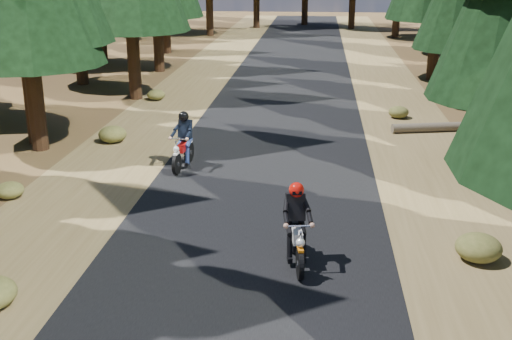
{
  "coord_description": "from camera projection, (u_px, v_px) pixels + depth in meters",
  "views": [
    {
      "loc": [
        1.35,
        -12.4,
        5.75
      ],
      "look_at": [
        0.0,
        1.5,
        1.1
      ],
      "focal_mm": 45.0,
      "sensor_mm": 36.0,
      "label": 1
    }
  ],
  "objects": [
    {
      "name": "ground",
      "position": [
        249.0,
        241.0,
        13.65
      ],
      "size": [
        120.0,
        120.0,
        0.0
      ],
      "primitive_type": "plane",
      "color": "#452F18",
      "rests_on": "ground"
    },
    {
      "name": "road",
      "position": [
        268.0,
        168.0,
        18.37
      ],
      "size": [
        6.0,
        100.0,
        0.01
      ],
      "primitive_type": "cube",
      "color": "black",
      "rests_on": "ground"
    },
    {
      "name": "shoulder_l",
      "position": [
        112.0,
        163.0,
        18.8
      ],
      "size": [
        3.2,
        100.0,
        0.01
      ],
      "primitive_type": "cube",
      "color": "brown",
      "rests_on": "ground"
    },
    {
      "name": "shoulder_r",
      "position": [
        431.0,
        173.0,
        17.95
      ],
      "size": [
        3.2,
        100.0,
        0.01
      ],
      "primitive_type": "cube",
      "color": "brown",
      "rests_on": "ground"
    },
    {
      "name": "log_near",
      "position": [
        469.0,
        126.0,
        22.28
      ],
      "size": [
        5.47,
        1.54,
        0.32
      ],
      "primitive_type": "cylinder",
      "rotation": [
        0.0,
        1.57,
        0.22
      ],
      "color": "#4C4233",
      "rests_on": "ground"
    },
    {
      "name": "understory_shrubs",
      "position": [
        355.0,
        165.0,
        17.7
      ],
      "size": [
        14.5,
        26.02,
        0.69
      ],
      "color": "#474C1E",
      "rests_on": "ground"
    },
    {
      "name": "rider_lead",
      "position": [
        296.0,
        239.0,
        12.44
      ],
      "size": [
        0.83,
        1.91,
        1.64
      ],
      "rotation": [
        0.0,
        0.0,
        3.3
      ],
      "color": "silver",
      "rests_on": "road"
    },
    {
      "name": "rider_follow",
      "position": [
        183.0,
        150.0,
        18.18
      ],
      "size": [
        0.74,
        1.87,
        1.62
      ],
      "rotation": [
        0.0,
        0.0,
        3.03
      ],
      "color": "maroon",
      "rests_on": "road"
    }
  ]
}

